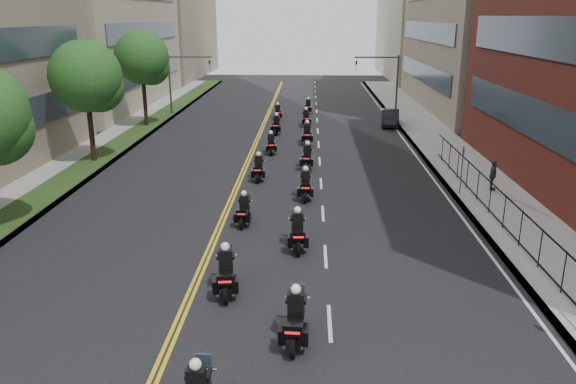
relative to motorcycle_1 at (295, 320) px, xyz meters
name	(u,v)px	position (x,y,z in m)	size (l,w,h in m)	color
sidewalk_right	(457,162)	(9.83, 21.07, -0.62)	(4.00, 90.00, 0.15)	gray
sidewalk_left	(88,158)	(-14.17, 21.07, -0.62)	(4.00, 90.00, 0.15)	gray
grass_strip	(100,157)	(-13.37, 21.07, -0.52)	(2.00, 90.00, 0.04)	#1E3814
iron_fence	(512,220)	(8.83, 8.07, 0.21)	(0.05, 28.00, 1.50)	black
street_trees	(49,94)	(-13.21, 14.67, 4.44)	(4.40, 38.40, 7.98)	black
traffic_signal_right	(387,76)	(7.37, 38.07, 3.00)	(4.09, 0.20, 5.60)	#3F3F44
traffic_signal_left	(180,76)	(-11.71, 38.07, 3.00)	(4.09, 0.20, 5.60)	#3F3F44
motorcycle_1	(295,320)	(0.00, 0.00, 0.00)	(0.59, 2.38, 1.76)	black
motorcycle_2	(226,274)	(-2.42, 2.92, 0.01)	(0.70, 2.41, 1.78)	black
motorcycle_3	(298,232)	(-0.08, 6.83, -0.01)	(0.59, 2.36, 1.74)	black
motorcycle_4	(244,211)	(-2.57, 9.54, -0.09)	(0.48, 2.08, 1.53)	black
motorcycle_5	(305,186)	(0.17, 13.33, -0.02)	(0.53, 2.31, 1.70)	black
motorcycle_6	(259,169)	(-2.53, 16.68, -0.05)	(0.51, 2.20, 1.63)	black
motorcycle_7	(307,158)	(0.23, 19.32, -0.02)	(0.58, 2.32, 1.71)	black
motorcycle_8	(271,145)	(-2.25, 23.12, -0.08)	(0.59, 2.11, 1.56)	black
motorcycle_9	(307,135)	(0.18, 26.18, 0.00)	(0.55, 2.39, 1.76)	black
motorcycle_10	(276,126)	(-2.28, 29.72, -0.02)	(0.54, 2.30, 1.70)	black
motorcycle_11	(306,119)	(0.06, 33.15, -0.06)	(0.60, 2.18, 1.61)	black
motorcycle_12	(278,113)	(-2.52, 36.06, -0.08)	(0.61, 2.10, 1.55)	black
motorcycle_13	(308,107)	(0.20, 39.55, -0.07)	(0.53, 2.13, 1.57)	black
parked_sedan	(390,118)	(7.23, 33.65, -0.02)	(1.43, 4.11, 1.35)	black
pedestrian_c	(493,175)	(10.07, 14.69, 0.27)	(0.95, 0.40, 1.62)	#39393F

